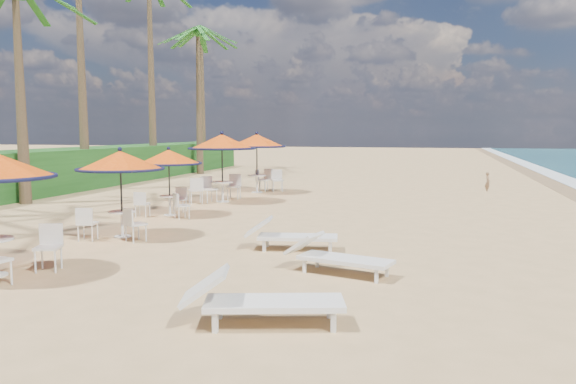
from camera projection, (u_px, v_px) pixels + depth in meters
The scene contains 13 objects.
ground at pixel (253, 296), 8.93m from camera, with size 160.00×160.00×0.00m, color tan.
scrub_hedge at pixel (26, 173), 22.90m from camera, with size 3.00×40.00×1.80m, color #194716.
station_1 at pixel (119, 169), 13.62m from camera, with size 2.13×2.13×2.22m.
station_2 at pixel (169, 165), 17.22m from camera, with size 2.04×2.04×2.13m.
station_3 at pixel (221, 150), 20.48m from camera, with size 2.49×2.49×2.60m.
station_4 at pixel (259, 148), 23.69m from camera, with size 2.47×2.47×2.58m.
lounger_near at pixel (257, 299), 7.53m from camera, with size 2.29×1.26×0.78m.
lounger_mid at pixel (335, 255), 10.30m from camera, with size 2.09×1.13×0.72m.
lounger_far at pixel (288, 234), 12.35m from camera, with size 2.11×0.98×0.73m.
palm_3 at pixel (16, 1), 19.42m from camera, with size 5.00×5.00×7.79m.
palm_6 at pixel (198, 41), 33.38m from camera, with size 5.00×5.00×8.71m.
palm_7 at pixel (201, 40), 37.39m from camera, with size 5.00×5.00×9.43m.
person at pixel (488, 181), 24.17m from camera, with size 0.33×0.22×0.90m, color #886445.
Camera 1 is at (2.82, -8.24, 2.62)m, focal length 35.00 mm.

